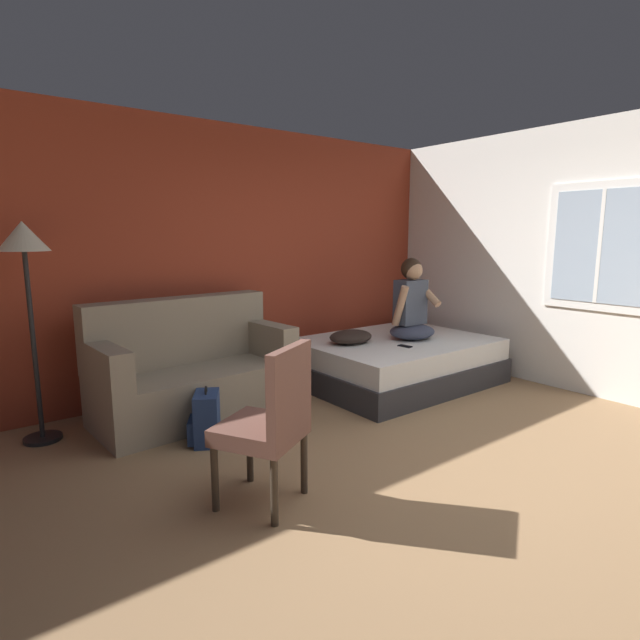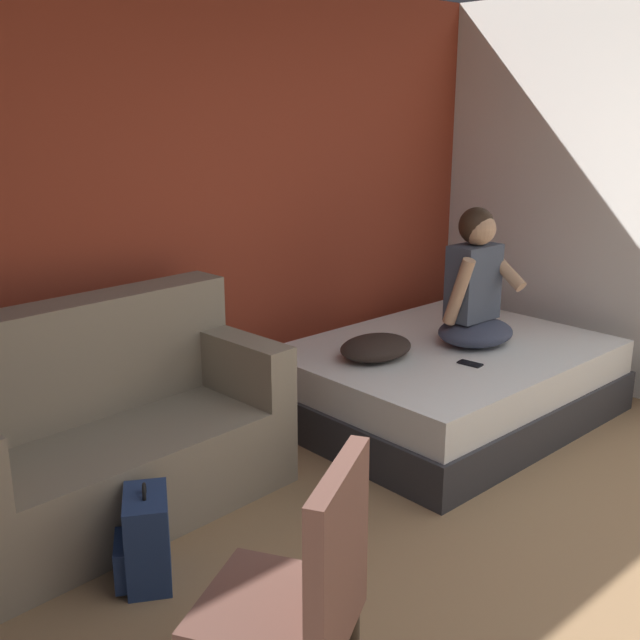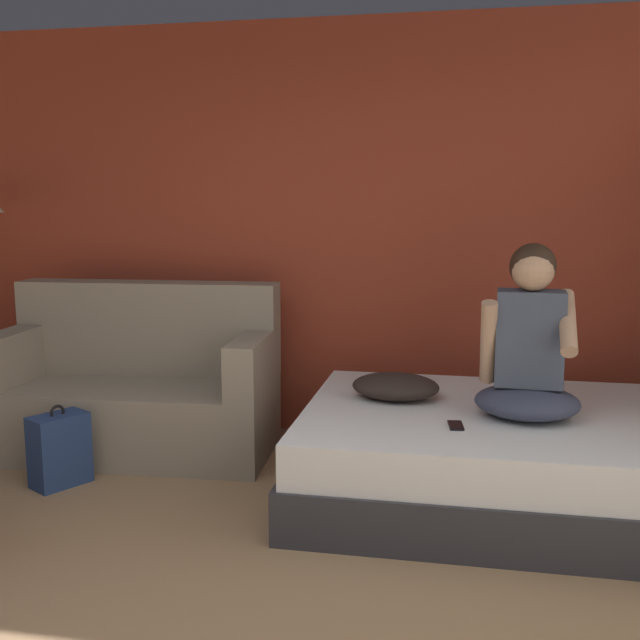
# 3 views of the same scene
# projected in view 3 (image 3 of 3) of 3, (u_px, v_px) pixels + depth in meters

# --- Properties ---
(wall_back_accent) EXTENTS (10.00, 0.16, 2.70)m
(wall_back_accent) POSITION_uv_depth(u_px,v_px,m) (297.00, 232.00, 5.01)
(wall_back_accent) COLOR #993823
(wall_back_accent) RESTS_ON ground
(bed) EXTENTS (2.02, 1.55, 0.48)m
(bed) POSITION_uv_depth(u_px,v_px,m) (493.00, 456.00, 3.92)
(bed) COLOR #2D2D33
(bed) RESTS_ON ground
(couch) EXTENTS (1.75, 0.92, 1.04)m
(couch) POSITION_uv_depth(u_px,v_px,m) (138.00, 388.00, 4.71)
(couch) COLOR gray
(couch) RESTS_ON ground
(person_seated) EXTENTS (0.54, 0.47, 0.88)m
(person_seated) POSITION_uv_depth(u_px,v_px,m) (529.00, 348.00, 3.73)
(person_seated) COLOR #383D51
(person_seated) RESTS_ON bed
(backpack) EXTENTS (0.33, 0.35, 0.46)m
(backpack) POSITION_uv_depth(u_px,v_px,m) (59.00, 451.00, 4.13)
(backpack) COLOR navy
(backpack) RESTS_ON ground
(throw_pillow) EXTENTS (0.50, 0.39, 0.14)m
(throw_pillow) POSITION_uv_depth(u_px,v_px,m) (396.00, 386.00, 4.11)
(throw_pillow) COLOR #2D231E
(throw_pillow) RESTS_ON bed
(cell_phone) EXTENTS (0.08, 0.15, 0.01)m
(cell_phone) POSITION_uv_depth(u_px,v_px,m) (456.00, 425.00, 3.62)
(cell_phone) COLOR black
(cell_phone) RESTS_ON bed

